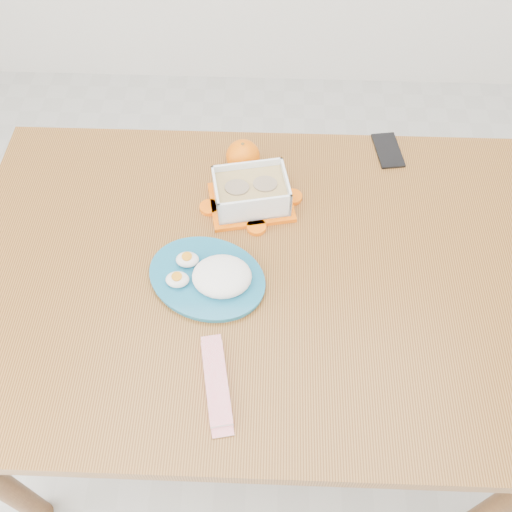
{
  "coord_description": "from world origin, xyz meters",
  "views": [
    {
      "loc": [
        -0.05,
        -0.62,
        1.84
      ],
      "look_at": [
        -0.08,
        0.09,
        0.81
      ],
      "focal_mm": 40.0,
      "sensor_mm": 36.0,
      "label": 1
    }
  ],
  "objects_px": {
    "dining_table": "(256,290)",
    "rice_plate": "(212,276)",
    "orange_fruit": "(243,156)",
    "smartphone": "(388,150)",
    "food_container": "(251,193)"
  },
  "relations": [
    {
      "from": "dining_table",
      "to": "orange_fruit",
      "type": "relative_size",
      "value": 15.84
    },
    {
      "from": "dining_table",
      "to": "food_container",
      "type": "relative_size",
      "value": 6.04
    },
    {
      "from": "food_container",
      "to": "orange_fruit",
      "type": "xyz_separation_m",
      "value": [
        -0.03,
        0.12,
        0.0
      ]
    },
    {
      "from": "food_container",
      "to": "rice_plate",
      "type": "height_order",
      "value": "food_container"
    },
    {
      "from": "dining_table",
      "to": "orange_fruit",
      "type": "distance_m",
      "value": 0.35
    },
    {
      "from": "orange_fruit",
      "to": "smartphone",
      "type": "bearing_deg",
      "value": 11.29
    },
    {
      "from": "orange_fruit",
      "to": "rice_plate",
      "type": "relative_size",
      "value": 0.25
    },
    {
      "from": "food_container",
      "to": "rice_plate",
      "type": "bearing_deg",
      "value": -120.18
    },
    {
      "from": "rice_plate",
      "to": "smartphone",
      "type": "xyz_separation_m",
      "value": [
        0.44,
        0.43,
        -0.02
      ]
    },
    {
      "from": "dining_table",
      "to": "rice_plate",
      "type": "relative_size",
      "value": 3.96
    },
    {
      "from": "rice_plate",
      "to": "smartphone",
      "type": "distance_m",
      "value": 0.61
    },
    {
      "from": "dining_table",
      "to": "rice_plate",
      "type": "xyz_separation_m",
      "value": [
        -0.1,
        -0.03,
        0.11
      ]
    },
    {
      "from": "dining_table",
      "to": "smartphone",
      "type": "xyz_separation_m",
      "value": [
        0.34,
        0.4,
        0.09
      ]
    },
    {
      "from": "food_container",
      "to": "smartphone",
      "type": "relative_size",
      "value": 1.8
    },
    {
      "from": "rice_plate",
      "to": "food_container",
      "type": "bearing_deg",
      "value": 93.28
    }
  ]
}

